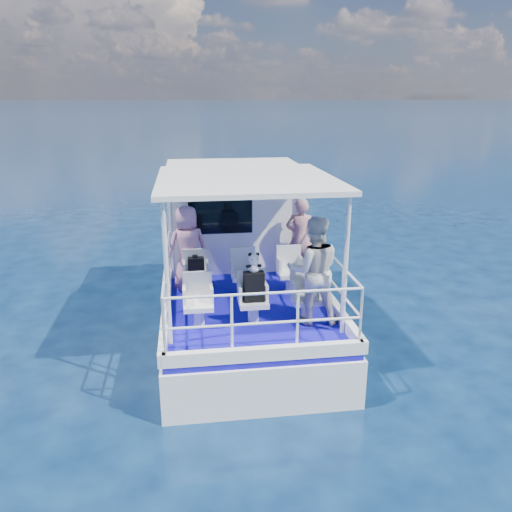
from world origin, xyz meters
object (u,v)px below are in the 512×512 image
at_px(backpack_center, 254,287).
at_px(panda, 254,263).
at_px(passenger_stbd_aft, 314,271).
at_px(passenger_port_fwd, 187,248).

xyz_separation_m(backpack_center, panda, (-0.00, 0.01, 0.41)).
distance_m(backpack_center, panda, 0.41).
bearing_deg(backpack_center, passenger_stbd_aft, -6.62).
xyz_separation_m(passenger_port_fwd, backpack_center, (1.06, -1.72, -0.19)).
bearing_deg(panda, passenger_port_fwd, 121.73).
relative_size(passenger_port_fwd, passenger_stbd_aft, 0.91).
distance_m(passenger_stbd_aft, panda, 0.98).
relative_size(passenger_port_fwd, backpack_center, 3.32).
height_order(passenger_port_fwd, backpack_center, passenger_port_fwd).
height_order(passenger_port_fwd, panda, passenger_port_fwd).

